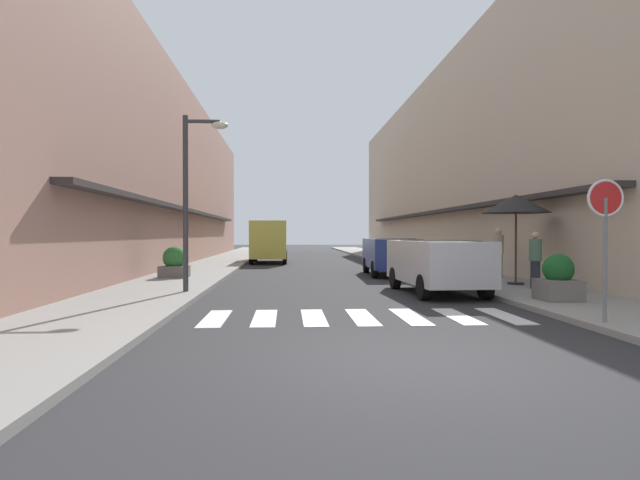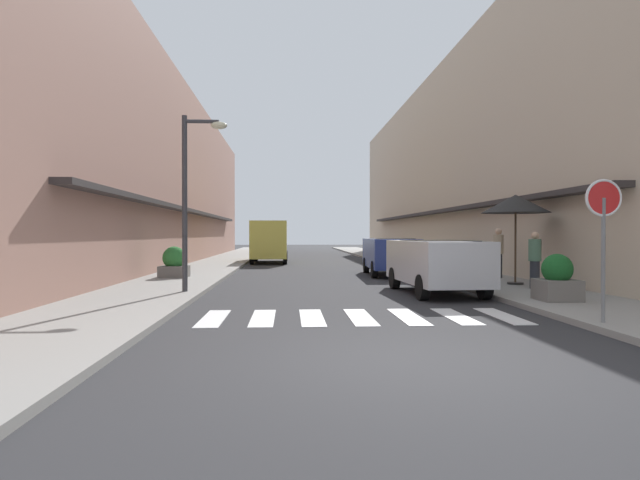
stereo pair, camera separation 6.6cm
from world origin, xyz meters
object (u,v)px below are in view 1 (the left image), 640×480
(parked_car_near, at_px, (437,260))
(planter_corner, at_px, (558,280))
(planter_far, at_px, (424,257))
(cafe_umbrella, at_px, (516,204))
(street_lamp, at_px, (194,182))
(parked_car_mid, at_px, (390,252))
(pedestrian_walking_far, at_px, (499,252))
(planter_midblock, at_px, (174,264))
(round_street_sign, at_px, (605,213))
(delivery_van, at_px, (269,238))
(pedestrian_walking_near, at_px, (535,259))

(parked_car_near, bearing_deg, planter_corner, -51.04)
(planter_far, bearing_deg, cafe_umbrella, -85.59)
(cafe_umbrella, bearing_deg, planter_far, 94.41)
(parked_car_near, distance_m, street_lamp, 6.88)
(parked_car_mid, xyz_separation_m, pedestrian_walking_far, (3.22, -2.96, 0.10))
(planter_midblock, bearing_deg, planter_corner, -35.82)
(planter_midblock, xyz_separation_m, planter_far, (10.19, 5.10, -0.00))
(parked_car_mid, relative_size, planter_corner, 4.18)
(round_street_sign, distance_m, cafe_umbrella, 7.20)
(cafe_umbrella, height_order, planter_midblock, cafe_umbrella)
(cafe_umbrella, bearing_deg, street_lamp, -171.12)
(delivery_van, relative_size, planter_far, 5.16)
(pedestrian_walking_near, height_order, pedestrian_walking_far, pedestrian_walking_far)
(planter_corner, bearing_deg, planter_far, 89.76)
(street_lamp, height_order, cafe_umbrella, street_lamp)
(parked_car_mid, distance_m, pedestrian_walking_near, 7.25)
(parked_car_mid, height_order, pedestrian_walking_far, pedestrian_walking_far)
(pedestrian_walking_near, xyz_separation_m, pedestrian_walking_far, (0.43, 3.73, 0.08))
(cafe_umbrella, distance_m, planter_corner, 4.46)
(parked_car_near, xyz_separation_m, pedestrian_walking_near, (2.79, 0.04, 0.02))
(pedestrian_walking_near, relative_size, pedestrian_walking_far, 0.92)
(parked_car_near, bearing_deg, planter_midblock, 149.57)
(parked_car_near, distance_m, cafe_umbrella, 3.51)
(round_street_sign, relative_size, planter_far, 2.34)
(delivery_van, relative_size, pedestrian_walking_near, 3.42)
(delivery_van, distance_m, pedestrian_walking_far, 15.29)
(parked_car_near, xyz_separation_m, street_lamp, (-6.56, -0.10, 2.09))
(parked_car_mid, relative_size, pedestrian_walking_far, 2.59)
(parked_car_near, bearing_deg, street_lamp, -179.14)
(planter_midblock, bearing_deg, pedestrian_walking_near, -23.37)
(round_street_sign, xyz_separation_m, planter_midblock, (-9.40, 10.39, -1.40))
(street_lamp, bearing_deg, pedestrian_walking_far, 21.58)
(parked_car_mid, height_order, planter_midblock, parked_car_mid)
(parked_car_near, height_order, cafe_umbrella, cafe_umbrella)
(planter_corner, distance_m, planter_far, 12.42)
(planter_far, bearing_deg, street_lamp, -131.28)
(parked_car_near, xyz_separation_m, planter_midblock, (-8.04, 4.72, -0.32))
(parked_car_mid, height_order, planter_corner, parked_car_mid)
(planter_far, bearing_deg, parked_car_near, -102.35)
(parked_car_mid, distance_m, delivery_van, 11.11)
(cafe_umbrella, bearing_deg, pedestrian_walking_near, -90.41)
(street_lamp, relative_size, planter_far, 4.43)
(delivery_van, bearing_deg, planter_far, -43.04)
(round_street_sign, height_order, street_lamp, street_lamp)
(parked_car_mid, bearing_deg, round_street_sign, -83.75)
(round_street_sign, bearing_deg, planter_corner, 76.43)
(cafe_umbrella, bearing_deg, round_street_sign, -101.61)
(parked_car_mid, relative_size, delivery_van, 0.82)
(pedestrian_walking_far, bearing_deg, parked_car_mid, 51.21)
(cafe_umbrella, relative_size, pedestrian_walking_far, 1.57)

